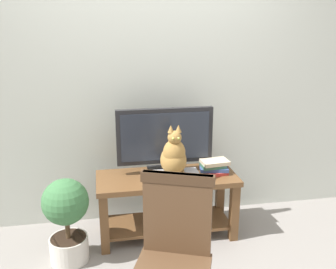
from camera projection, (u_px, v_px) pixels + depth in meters
The scene contains 8 objects.
back_wall at pixel (151, 69), 3.37m from camera, with size 7.00×0.12×2.80m, color #B7BCB2.
tv_stand at pixel (167, 195), 3.27m from camera, with size 1.18×0.48×0.55m.
tv at pixel (165, 139), 3.21m from camera, with size 0.82×0.20×0.57m.
media_box at pixel (173, 177), 3.11m from camera, with size 0.43×0.24×0.06m.
cat at pixel (174, 156), 3.05m from camera, with size 0.21×0.31×0.43m.
wooden_chair at pixel (174, 250), 2.13m from camera, with size 0.54×0.54×1.00m.
book_stack at pixel (214, 166), 3.26m from camera, with size 0.26×0.20×0.12m.
potted_plant at pixel (67, 216), 2.89m from camera, with size 0.35×0.35×0.68m.
Camera 1 is at (-0.47, -2.35, 1.81)m, focal length 40.68 mm.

